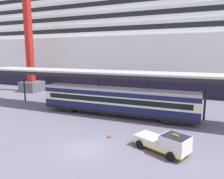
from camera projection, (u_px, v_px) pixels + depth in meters
ground_plane at (84, 150)px, 19.60m from camera, size 400.00×400.00×0.00m
cruise_ship at (173, 35)px, 56.21m from camera, size 133.34×31.07×41.24m
platform_canopy at (117, 74)px, 29.55m from camera, size 47.31×5.16×6.44m
train_carriage at (116, 101)px, 29.81m from camera, size 22.71×2.81×4.11m
service_truck at (166, 142)px, 18.83m from camera, size 5.57×3.98×2.02m
traffic_cone_near at (109, 134)px, 22.43m from camera, size 0.36×0.36×0.69m
traffic_cone_mid at (146, 133)px, 23.02m from camera, size 0.36×0.36×0.63m
dockside_crane at (30, 24)px, 47.02m from camera, size 15.41×4.40×50.14m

